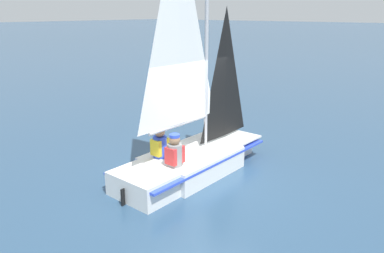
{
  "coord_description": "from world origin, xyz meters",
  "views": [
    {
      "loc": [
        6.04,
        4.99,
        3.5
      ],
      "look_at": [
        0.0,
        0.0,
        1.09
      ],
      "focal_mm": 35.0,
      "sensor_mm": 36.0,
      "label": 1
    }
  ],
  "objects": [
    {
      "name": "sailor_helm",
      "position": [
        0.66,
        -0.35,
        0.63
      ],
      "size": [
        0.34,
        0.3,
        1.16
      ],
      "rotation": [
        0.0,
        0.0,
        3.13
      ],
      "color": "black",
      "rests_on": "ground_plane"
    },
    {
      "name": "sailor_crew",
      "position": [
        0.82,
        0.22,
        0.63
      ],
      "size": [
        0.34,
        0.3,
        1.16
      ],
      "rotation": [
        0.0,
        0.0,
        3.13
      ],
      "color": "black",
      "rests_on": "ground_plane"
    },
    {
      "name": "ground_plane",
      "position": [
        0.0,
        0.0,
        0.0
      ],
      "size": [
        260.0,
        260.0,
        0.0
      ],
      "primitive_type": "plane",
      "color": "#2D4C6B"
    },
    {
      "name": "sailboat_main",
      "position": [
        0.02,
        -0.0,
        0.73
      ],
      "size": [
        3.99,
        1.49,
        5.52
      ],
      "rotation": [
        0.0,
        0.0,
        3.13
      ],
      "color": "white",
      "rests_on": "ground_plane"
    }
  ]
}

